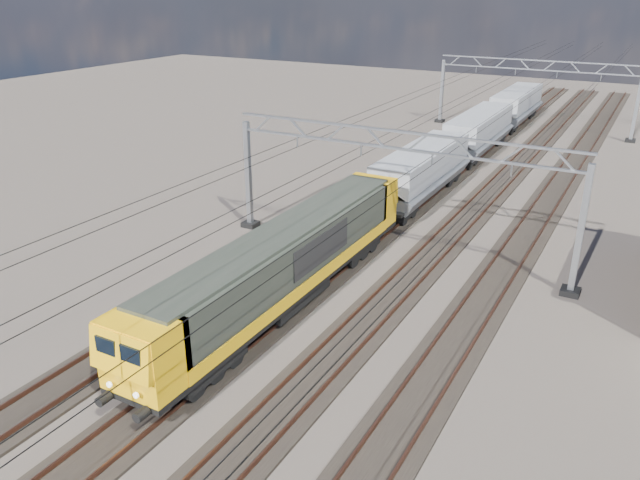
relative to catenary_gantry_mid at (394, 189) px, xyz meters
The scene contains 12 objects.
ground 5.59m from the catenary_gantry_mid, 90.00° to the right, with size 160.00×160.00×0.00m, color #2C2621.
track_outer_west 8.17m from the catenary_gantry_mid, 146.31° to the right, with size 2.60×140.00×0.30m.
track_loco 5.89m from the catenary_gantry_mid, 116.57° to the right, with size 2.60×140.00×0.30m.
track_inner_east 5.89m from the catenary_gantry_mid, 63.43° to the right, with size 2.60×140.00×0.30m.
track_outer_east 8.17m from the catenary_gantry_mid, 33.69° to the right, with size 2.60×140.00×0.30m.
catenary_gantry_mid is the anchor object (origin of this frame).
catenary_gantry_far 36.00m from the catenary_gantry_mid, 90.00° to the left, with size 19.90×0.90×7.11m.
overhead_wires 4.40m from the catenary_gantry_mid, 90.00° to the left, with size 12.03×140.00×0.53m.
locomotive 8.19m from the catenary_gantry_mid, 104.41° to the right, with size 2.76×21.10×3.62m.
hopper_wagon_lead 10.25m from the catenary_gantry_mid, 101.41° to the left, with size 3.38×13.00×3.25m.
hopper_wagon_mid 24.25m from the catenary_gantry_mid, 94.74° to the left, with size 3.38×13.00×3.25m.
hopper_wagon_third 38.40m from the catenary_gantry_mid, 92.99° to the left, with size 3.38×13.00×3.25m.
Camera 1 is at (11.96, -25.75, 14.17)m, focal length 35.00 mm.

